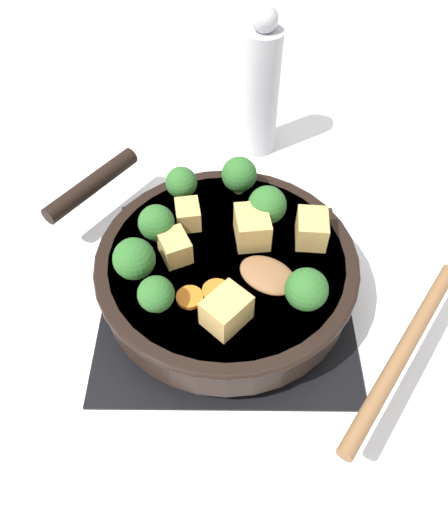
{
  "coord_description": "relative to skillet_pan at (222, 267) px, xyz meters",
  "views": [
    {
      "loc": [
        0.37,
        0.0,
        0.52
      ],
      "look_at": [
        0.0,
        0.0,
        0.08
      ],
      "focal_mm": 35.0,
      "sensor_mm": 36.0,
      "label": 1
    }
  ],
  "objects": [
    {
      "name": "tofu_cube_near_handle",
      "position": [
        -0.03,
        0.1,
        0.04
      ],
      "size": [
        0.05,
        0.04,
        0.04
      ],
      "primitive_type": "cube",
      "rotation": [
        0.0,
        0.0,
        3.07
      ],
      "color": "tan",
      "rests_on": "skillet_pan"
    },
    {
      "name": "broccoli_floret_near_spoon",
      "position": [
        -0.11,
        0.02,
        0.05
      ],
      "size": [
        0.04,
        0.04,
        0.05
      ],
      "color": "#709956",
      "rests_on": "skillet_pan"
    },
    {
      "name": "tofu_cube_west_chunk",
      "position": [
        0.01,
        -0.06,
        0.04
      ],
      "size": [
        0.05,
        0.04,
        0.03
      ],
      "primitive_type": "cube",
      "rotation": [
        0.0,
        0.0,
        0.43
      ],
      "color": "tan",
      "rests_on": "skillet_pan"
    },
    {
      "name": "carrot_slice_orange_thin",
      "position": [
        0.06,
        -0.04,
        0.02
      ],
      "size": [
        0.03,
        0.03,
        0.01
      ],
      "primitive_type": "cylinder",
      "color": "orange",
      "rests_on": "skillet_pan"
    },
    {
      "name": "front_burner_grate",
      "position": [
        0.0,
        0.0,
        -0.04
      ],
      "size": [
        0.31,
        0.31,
        0.03
      ],
      "color": "black",
      "rests_on": "ground_plane"
    },
    {
      "name": "broccoli_floret_mid_floret",
      "position": [
        -0.02,
        -0.08,
        0.05
      ],
      "size": [
        0.04,
        0.04,
        0.05
      ],
      "color": "#709956",
      "rests_on": "skillet_pan"
    },
    {
      "name": "broccoli_floret_center_top",
      "position": [
        -0.05,
        0.05,
        0.05
      ],
      "size": [
        0.05,
        0.05,
        0.05
      ],
      "color": "#709956",
      "rests_on": "skillet_pan"
    },
    {
      "name": "skillet_pan",
      "position": [
        0.0,
        0.0,
        0.0
      ],
      "size": [
        0.36,
        0.4,
        0.05
      ],
      "color": "black",
      "rests_on": "front_burner_grate"
    },
    {
      "name": "ground_plane",
      "position": [
        0.0,
        0.0,
        -0.06
      ],
      "size": [
        2.4,
        2.4,
        0.0
      ],
      "primitive_type": "plane",
      "color": "white"
    },
    {
      "name": "pepper_mill",
      "position": [
        -0.3,
        0.05,
        0.05
      ],
      "size": [
        0.06,
        0.06,
        0.23
      ],
      "color": "#B2B2B7",
      "rests_on": "ground_plane"
    },
    {
      "name": "carrot_slice_near_center",
      "position": [
        0.05,
        -0.01,
        0.02
      ],
      "size": [
        0.03,
        0.03,
        0.01
      ],
      "primitive_type": "cylinder",
      "color": "orange",
      "rests_on": "skillet_pan"
    },
    {
      "name": "broccoli_floret_west_rim",
      "position": [
        -0.1,
        -0.06,
        0.05
      ],
      "size": [
        0.04,
        0.04,
        0.05
      ],
      "color": "#709956",
      "rests_on": "skillet_pan"
    },
    {
      "name": "broccoli_floret_south_cluster",
      "position": [
        0.03,
        -0.1,
        0.05
      ],
      "size": [
        0.05,
        0.05,
        0.05
      ],
      "color": "#709956",
      "rests_on": "skillet_pan"
    },
    {
      "name": "tofu_cube_east_chunk",
      "position": [
        -0.05,
        -0.05,
        0.04
      ],
      "size": [
        0.04,
        0.03,
        0.03
      ],
      "primitive_type": "cube",
      "rotation": [
        0.0,
        0.0,
        0.16
      ],
      "color": "tan",
      "rests_on": "skillet_pan"
    },
    {
      "name": "wooden_spoon",
      "position": [
        0.09,
        0.12,
        0.03
      ],
      "size": [
        0.24,
        0.25,
        0.02
      ],
      "color": "brown",
      "rests_on": "skillet_pan"
    },
    {
      "name": "broccoli_floret_north_edge",
      "position": [
        0.07,
        0.08,
        0.05
      ],
      "size": [
        0.05,
        0.05,
        0.05
      ],
      "color": "#709956",
      "rests_on": "skillet_pan"
    },
    {
      "name": "tofu_cube_center_large",
      "position": [
        -0.03,
        0.03,
        0.04
      ],
      "size": [
        0.05,
        0.04,
        0.04
      ],
      "primitive_type": "cube",
      "rotation": [
        0.0,
        0.0,
        3.27
      ],
      "color": "tan",
      "rests_on": "skillet_pan"
    },
    {
      "name": "tofu_cube_back_piece",
      "position": [
        0.09,
        0.0,
        0.04
      ],
      "size": [
        0.06,
        0.06,
        0.04
      ],
      "primitive_type": "cube",
      "rotation": [
        0.0,
        0.0,
        5.53
      ],
      "color": "tan",
      "rests_on": "skillet_pan"
    },
    {
      "name": "broccoli_floret_east_rim",
      "position": [
        0.08,
        -0.07,
        0.05
      ],
      "size": [
        0.04,
        0.04,
        0.05
      ],
      "color": "#709956",
      "rests_on": "skillet_pan"
    }
  ]
}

